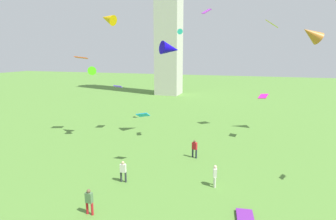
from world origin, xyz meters
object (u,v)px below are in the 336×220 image
at_px(person_1, 215,174).
at_px(kite_flying_1, 108,19).
at_px(kite_flying_2, 272,24).
at_px(kite_flying_0, 263,96).
at_px(kite_flying_7, 81,58).
at_px(person_3, 89,200).
at_px(kite_flying_9, 91,71).
at_px(kite_flying_4, 118,87).
at_px(kite_flying_11, 143,115).
at_px(kite_flying_5, 311,34).
at_px(person_2, 195,148).
at_px(kite_flying_3, 179,31).
at_px(kite_flying_8, 206,11).
at_px(person_0, 123,170).
at_px(kite_bundle_1, 245,217).
at_px(kite_flying_10, 170,49).

height_order(person_1, kite_flying_1, kite_flying_1).
bearing_deg(kite_flying_2, kite_flying_0, -149.30).
bearing_deg(kite_flying_7, person_1, -48.82).
height_order(person_3, kite_flying_9, kite_flying_9).
xyz_separation_m(person_1, kite_flying_4, (-14.06, 11.45, 4.87)).
xyz_separation_m(kite_flying_0, kite_flying_11, (-10.23, -10.86, -0.52)).
height_order(kite_flying_0, kite_flying_7, kite_flying_7).
relative_size(kite_flying_1, kite_flying_5, 0.67).
distance_m(person_1, person_3, 9.26).
xyz_separation_m(person_2, person_3, (-4.30, -11.28, -0.05)).
xyz_separation_m(person_1, kite_flying_7, (-17.24, 8.59, 8.52)).
xyz_separation_m(person_1, kite_flying_3, (-7.53, 16.82, 11.98)).
xyz_separation_m(kite_flying_5, kite_flying_8, (-10.77, -7.97, 1.82)).
distance_m(person_3, kite_flying_2, 27.92).
bearing_deg(person_1, person_2, 15.26).
relative_size(person_0, kite_flying_4, 1.12).
bearing_deg(person_3, person_1, 43.74).
bearing_deg(kite_flying_9, kite_flying_0, 158.12).
bearing_deg(kite_flying_0, person_2, 157.20).
bearing_deg(kite_flying_2, person_0, -172.85).
relative_size(kite_flying_9, kite_bundle_1, 1.05).
bearing_deg(person_1, kite_flying_9, 52.13).
bearing_deg(kite_flying_10, kite_flying_7, 58.04).
xyz_separation_m(person_2, kite_flying_7, (-14.54, 3.36, 8.47)).
relative_size(kite_flying_3, kite_flying_10, 0.53).
bearing_deg(kite_flying_5, person_2, -65.07).
height_order(person_1, kite_flying_10, kite_flying_10).
height_order(person_1, person_2, person_2).
distance_m(person_3, kite_flying_4, 19.50).
distance_m(kite_flying_0, kite_flying_2, 8.91).
bearing_deg(kite_flying_5, kite_flying_0, -76.02).
bearing_deg(kite_flying_7, kite_flying_8, -23.76).
height_order(kite_flying_2, kite_flying_3, kite_flying_2).
relative_size(kite_flying_0, kite_flying_10, 0.54).
xyz_separation_m(kite_flying_4, kite_flying_8, (11.63, -3.23, 8.14)).
distance_m(kite_flying_3, kite_flying_10, 6.52).
height_order(kite_flying_3, kite_flying_5, kite_flying_3).
bearing_deg(person_3, kite_flying_2, 66.70).
height_order(kite_flying_9, kite_flying_10, kite_flying_10).
xyz_separation_m(person_1, kite_flying_1, (-12.53, 6.94, 12.54)).
xyz_separation_m(kite_flying_2, kite_flying_3, (-11.54, 0.45, -0.49)).
xyz_separation_m(kite_flying_5, kite_flying_11, (-15.05, -14.10, -7.47)).
bearing_deg(kite_flying_2, kite_bundle_1, -145.87).
distance_m(kite_flying_3, kite_flying_9, 13.10).
height_order(person_3, kite_flying_2, kite_flying_2).
bearing_deg(kite_flying_10, kite_flying_9, 68.97).
bearing_deg(kite_flying_4, person_2, 42.71).
bearing_deg(person_0, person_3, -94.78).
xyz_separation_m(kite_flying_4, kite_flying_5, (22.40, 4.74, 6.31)).
xyz_separation_m(kite_flying_5, kite_flying_7, (-25.58, -7.60, -2.67)).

